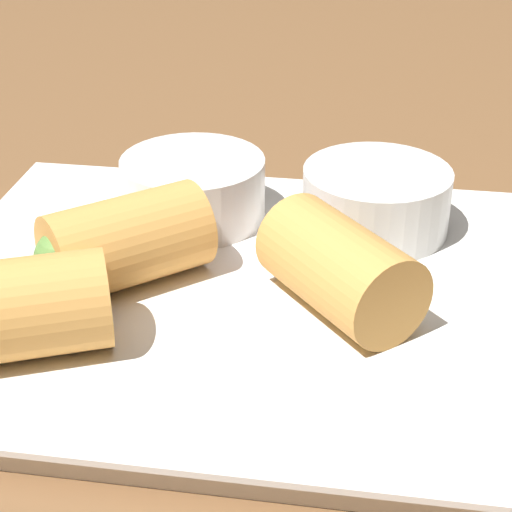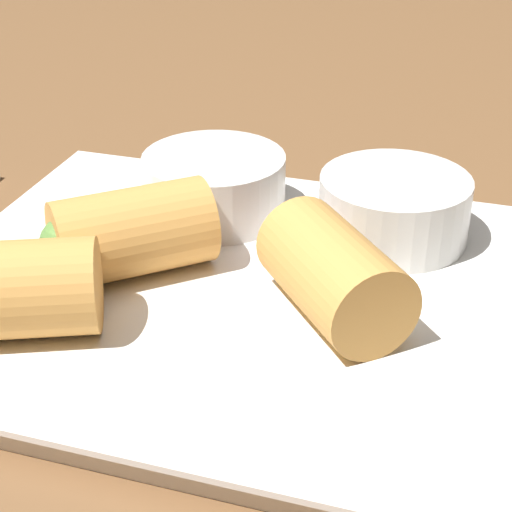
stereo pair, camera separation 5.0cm
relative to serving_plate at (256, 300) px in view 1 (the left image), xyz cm
name	(u,v)px [view 1 (the left image)]	position (x,y,z in cm)	size (l,w,h in cm)	color
table_surface	(293,312)	(1.57, 1.90, -1.76)	(180.00, 140.00, 2.00)	brown
serving_plate	(256,300)	(0.00, 0.00, 0.00)	(31.30, 24.60, 1.50)	white
roll_front_left	(119,243)	(-6.33, -0.52, 2.84)	(8.30, 7.98, 4.19)	#D19347
roll_front_right	(335,264)	(3.66, -0.91, 2.84)	(7.97, 8.30, 4.19)	#D19347
roll_back_left	(7,310)	(-9.19, -6.63, 2.84)	(8.40, 6.74, 4.19)	#D19347
dipping_bowl_near	(376,197)	(5.25, 6.76, 2.56)	(7.65, 7.65, 3.34)	silver
dipping_bowl_far	(193,186)	(-4.41, 6.64, 2.56)	(7.65, 7.65, 3.34)	silver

